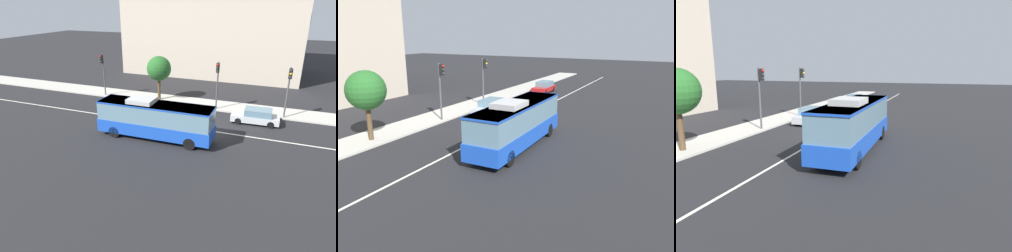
# 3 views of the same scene
# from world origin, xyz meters

# --- Properties ---
(ground_plane) EXTENTS (160.00, 160.00, 0.00)m
(ground_plane) POSITION_xyz_m (0.00, 0.00, 0.00)
(ground_plane) COLOR black
(sidewalk_kerb) EXTENTS (80.00, 3.49, 0.14)m
(sidewalk_kerb) POSITION_xyz_m (0.00, 7.22, 0.07)
(sidewalk_kerb) COLOR #B2ADA3
(sidewalk_kerb) RESTS_ON ground_plane
(lane_centre_line) EXTENTS (76.00, 0.16, 0.01)m
(lane_centre_line) POSITION_xyz_m (0.00, 0.00, 0.01)
(lane_centre_line) COLOR silver
(lane_centre_line) RESTS_ON ground_plane
(transit_bus) EXTENTS (10.04, 2.65, 3.46)m
(transit_bus) POSITION_xyz_m (-3.86, -3.22, 1.81)
(transit_bus) COLOR #1947B7
(transit_bus) RESTS_ON ground_plane
(sedan_silver) EXTENTS (4.57, 1.99, 1.46)m
(sedan_silver) POSITION_xyz_m (3.82, 3.47, 0.72)
(sedan_silver) COLOR #B7BABF
(sedan_silver) RESTS_ON ground_plane
(sedan_red) EXTENTS (4.52, 1.87, 1.46)m
(sedan_red) POSITION_xyz_m (17.91, 3.47, 0.72)
(sedan_red) COLOR #B21919
(sedan_red) RESTS_ON ground_plane
(traffic_light_mid_block) EXTENTS (0.34, 0.62, 5.20)m
(traffic_light_mid_block) POSITION_xyz_m (6.33, 5.70, 3.56)
(traffic_light_mid_block) COLOR #47474C
(traffic_light_mid_block) RESTS_ON ground_plane
(traffic_light_far_corner) EXTENTS (0.33, 0.62, 5.20)m
(traffic_light_far_corner) POSITION_xyz_m (-0.68, 5.79, 3.56)
(traffic_light_far_corner) COLOR #47474C
(traffic_light_far_corner) RESTS_ON ground_plane
(street_tree_kerbside_left) EXTENTS (2.83, 2.83, 5.23)m
(street_tree_kerbside_left) POSITION_xyz_m (-7.78, 6.81, 3.78)
(street_tree_kerbside_left) COLOR #4C3823
(street_tree_kerbside_left) RESTS_ON ground_plane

